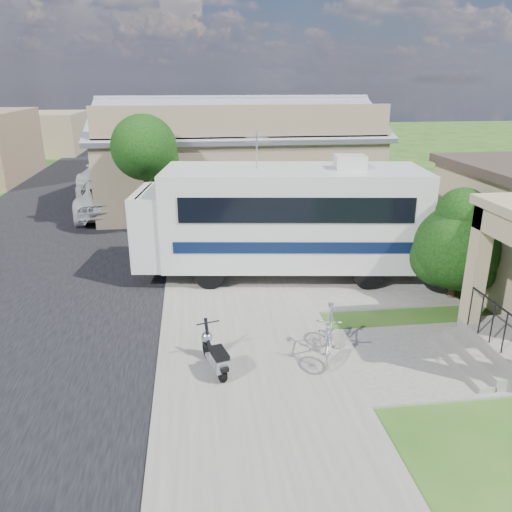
{
  "coord_description": "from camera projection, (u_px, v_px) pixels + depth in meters",
  "views": [
    {
      "loc": [
        -2.09,
        -9.86,
        5.72
      ],
      "look_at": [
        -0.5,
        2.5,
        1.3
      ],
      "focal_mm": 35.0,
      "sensor_mm": 36.0,
      "label": 1
    }
  ],
  "objects": [
    {
      "name": "walk_slab",
      "position": [
        437.0,
        358.0,
        10.8
      ],
      "size": [
        4.0,
        3.0,
        0.05
      ],
      "primitive_type": "cube",
      "color": "#64605A",
      "rests_on": "ground"
    },
    {
      "name": "warehouse",
      "position": [
        236.0,
        162.0,
        23.77
      ],
      "size": [
        12.5,
        8.4,
        5.04
      ],
      "color": "#847452",
      "rests_on": "ground"
    },
    {
      "name": "driveway_slab",
      "position": [
        311.0,
        270.0,
        15.76
      ],
      "size": [
        7.0,
        6.0,
        0.05
      ],
      "primitive_type": "cube",
      "color": "#64605A",
      "rests_on": "ground"
    },
    {
      "name": "van",
      "position": [
        111.0,
        170.0,
        28.61
      ],
      "size": [
        3.42,
        6.1,
        1.67
      ],
      "primitive_type": "imported",
      "rotation": [
        0.0,
        0.0,
        -0.2
      ],
      "color": "silver",
      "rests_on": "ground"
    },
    {
      "name": "distant_bldg_near",
      "position": [
        32.0,
        133.0,
        40.82
      ],
      "size": [
        8.0,
        7.0,
        3.2
      ],
      "primitive_type": "cube",
      "color": "#847452",
      "rests_on": "ground"
    },
    {
      "name": "scooter",
      "position": [
        216.0,
        355.0,
        10.15
      ],
      "size": [
        0.64,
        1.38,
        0.92
      ],
      "rotation": [
        0.0,
        0.0,
        0.26
      ],
      "color": "black",
      "rests_on": "ground"
    },
    {
      "name": "pickup_truck",
      "position": [
        105.0,
        196.0,
        22.32
      ],
      "size": [
        3.49,
        5.97,
        1.56
      ],
      "primitive_type": "imported",
      "rotation": [
        0.0,
        0.0,
        3.31
      ],
      "color": "silver",
      "rests_on": "ground"
    },
    {
      "name": "street_tree_a",
      "position": [
        147.0,
        151.0,
        18.31
      ],
      "size": [
        2.44,
        2.4,
        4.58
      ],
      "color": "#322416",
      "rests_on": "ground"
    },
    {
      "name": "garden_hose",
      "position": [
        452.0,
        336.0,
        11.59
      ],
      "size": [
        0.36,
        0.36,
        0.16
      ],
      "primitive_type": "cylinder",
      "color": "#13611F",
      "rests_on": "ground"
    },
    {
      "name": "street_tree_b",
      "position": [
        161.0,
        124.0,
        27.61
      ],
      "size": [
        2.44,
        2.4,
        4.73
      ],
      "color": "#322416",
      "rests_on": "ground"
    },
    {
      "name": "ground",
      "position": [
        292.0,
        345.0,
        11.38
      ],
      "size": [
        120.0,
        120.0,
        0.0
      ],
      "primitive_type": "plane",
      "color": "#1E4713"
    },
    {
      "name": "sidewalk_slab",
      "position": [
        221.0,
        225.0,
        20.6
      ],
      "size": [
        4.0,
        80.0,
        0.06
      ],
      "primitive_type": "cube",
      "color": "#64605A",
      "rests_on": "ground"
    },
    {
      "name": "motorhome",
      "position": [
        282.0,
        217.0,
        14.89
      ],
      "size": [
        8.68,
        3.7,
        4.31
      ],
      "rotation": [
        0.0,
        0.0,
        -0.13
      ],
      "color": "#BBBBB7",
      "rests_on": "ground"
    },
    {
      "name": "bicycle",
      "position": [
        329.0,
        335.0,
        10.68
      ],
      "size": [
        1.06,
        1.88,
        1.09
      ],
      "primitive_type": "imported",
      "rotation": [
        0.0,
        0.0,
        -0.32
      ],
      "color": "#A0A0A7",
      "rests_on": "ground"
    },
    {
      "name": "shrub",
      "position": [
        459.0,
        243.0,
        13.35
      ],
      "size": [
        2.53,
        2.41,
        3.1
      ],
      "color": "#322416",
      "rests_on": "ground"
    },
    {
      "name": "street_tree_c",
      "position": [
        167.0,
        118.0,
        36.12
      ],
      "size": [
        2.44,
        2.4,
        4.42
      ],
      "color": "#322416",
      "rests_on": "ground"
    },
    {
      "name": "street_slab",
      "position": [
        58.0,
        232.0,
        19.82
      ],
      "size": [
        9.0,
        80.0,
        0.02
      ],
      "primitive_type": "cube",
      "color": "black",
      "rests_on": "ground"
    }
  ]
}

